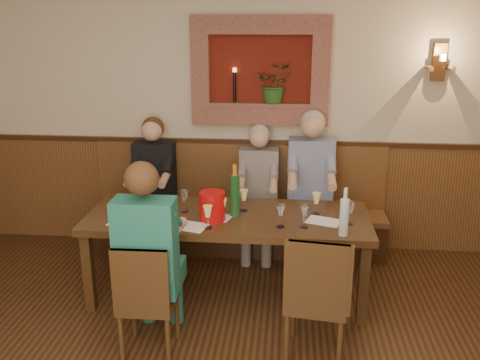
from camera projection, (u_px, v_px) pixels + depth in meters
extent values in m
cube|color=beige|center=(240.00, 115.00, 5.45)|extent=(6.00, 0.04, 2.80)
cube|color=#513517|center=(240.00, 194.00, 5.68)|extent=(6.00, 0.04, 1.10)
cube|color=#381E0F|center=(240.00, 142.00, 5.51)|extent=(6.02, 0.06, 0.05)
cube|color=#61180D|center=(260.00, 71.00, 5.28)|extent=(1.00, 0.02, 0.70)
cube|color=#A45F53|center=(260.00, 25.00, 5.11)|extent=(1.36, 0.12, 0.18)
cube|color=#A45F53|center=(259.00, 116.00, 5.37)|extent=(1.36, 0.12, 0.18)
cube|color=#A45F53|center=(201.00, 71.00, 5.29)|extent=(0.18, 0.12, 0.70)
cube|color=#A45F53|center=(320.00, 72.00, 5.19)|extent=(0.18, 0.12, 0.70)
cube|color=#A45F53|center=(260.00, 105.00, 5.34)|extent=(1.00, 0.14, 0.04)
imported|color=#28571D|center=(275.00, 83.00, 5.26)|extent=(0.35, 0.30, 0.39)
cylinder|color=black|center=(235.00, 87.00, 5.31)|extent=(0.03, 0.03, 0.30)
cylinder|color=#FFBF59|center=(235.00, 70.00, 5.26)|extent=(0.04, 0.04, 0.04)
cube|color=#513517|center=(439.00, 62.00, 5.07)|extent=(0.12, 0.08, 0.35)
cylinder|color=#513517|center=(429.00, 68.00, 5.03)|extent=(0.05, 0.18, 0.05)
cylinder|color=#513517|center=(451.00, 68.00, 5.01)|extent=(0.05, 0.18, 0.05)
cylinder|color=#FFBF59|center=(443.00, 58.00, 4.93)|extent=(0.06, 0.06, 0.06)
cube|color=#331F0F|center=(228.00, 218.00, 4.56)|extent=(2.40, 0.90, 0.06)
cube|color=#331F0F|center=(89.00, 272.00, 4.42)|extent=(0.08, 0.08, 0.69)
cube|color=#331F0F|center=(363.00, 284.00, 4.22)|extent=(0.08, 0.08, 0.69)
cube|color=#331F0F|center=(117.00, 237.00, 5.12)|extent=(0.08, 0.08, 0.69)
cube|color=#331F0F|center=(353.00, 246.00, 4.92)|extent=(0.08, 0.08, 0.69)
cube|color=#381E0F|center=(238.00, 233.00, 5.58)|extent=(3.00, 0.40, 0.40)
cube|color=#513517|center=(238.00, 213.00, 5.51)|extent=(3.00, 0.45, 0.06)
cube|color=#513517|center=(240.00, 175.00, 5.59)|extent=(3.00, 0.06, 0.66)
cube|color=#331F0F|center=(150.00, 327.00, 3.93)|extent=(0.38, 0.38, 0.37)
cube|color=#331F0F|center=(149.00, 302.00, 3.87)|extent=(0.40, 0.40, 0.05)
cube|color=#331F0F|center=(141.00, 282.00, 3.62)|extent=(0.39, 0.04, 0.47)
cube|color=#331F0F|center=(315.00, 329.00, 3.88)|extent=(0.46, 0.46, 0.41)
cube|color=#331F0F|center=(317.00, 301.00, 3.81)|extent=(0.48, 0.48, 0.05)
cube|color=#331F0F|center=(316.00, 278.00, 3.54)|extent=(0.43, 0.10, 0.51)
cube|color=black|center=(154.00, 233.00, 5.51)|extent=(0.41, 0.43, 0.45)
cube|color=black|center=(155.00, 168.00, 5.47)|extent=(0.41, 0.22, 0.54)
sphere|color=#D8A384|center=(152.00, 131.00, 5.32)|extent=(0.21, 0.21, 0.21)
sphere|color=#4C2D19|center=(153.00, 128.00, 5.36)|extent=(0.23, 0.23, 0.23)
cube|color=#4E4948|center=(257.00, 237.00, 5.42)|extent=(0.39, 0.41, 0.45)
cube|color=#4E4948|center=(259.00, 173.00, 5.38)|extent=(0.39, 0.20, 0.51)
sphere|color=#D8A384|center=(259.00, 138.00, 5.24)|extent=(0.19, 0.19, 0.19)
sphere|color=#B2B2B2|center=(259.00, 135.00, 5.28)|extent=(0.21, 0.21, 0.21)
cube|color=navy|center=(309.00, 240.00, 5.35)|extent=(0.45, 0.47, 0.45)
cube|color=navy|center=(311.00, 168.00, 5.32)|extent=(0.45, 0.24, 0.59)
sphere|color=#D8A384|center=(313.00, 126.00, 5.15)|extent=(0.23, 0.23, 0.23)
sphere|color=#B2B2B2|center=(313.00, 123.00, 5.20)|extent=(0.25, 0.25, 0.25)
cube|color=#175052|center=(156.00, 310.00, 4.09)|extent=(0.43, 0.45, 0.45)
cube|color=#175052|center=(145.00, 238.00, 3.72)|extent=(0.43, 0.23, 0.56)
sphere|color=#D8A384|center=(144.00, 179.00, 3.64)|extent=(0.22, 0.22, 0.22)
sphere|color=#4C2D19|center=(141.00, 179.00, 3.58)|extent=(0.24, 0.24, 0.24)
cylinder|color=#BC0C0B|center=(212.00, 206.00, 4.41)|extent=(0.26, 0.26, 0.24)
cylinder|color=#19471E|center=(235.00, 196.00, 4.49)|extent=(0.10, 0.10, 0.36)
cylinder|color=orange|center=(235.00, 170.00, 4.42)|extent=(0.04, 0.04, 0.09)
cylinder|color=#19471E|center=(145.00, 196.00, 4.60)|extent=(0.09, 0.09, 0.29)
cylinder|color=#19471E|center=(144.00, 175.00, 4.54)|extent=(0.04, 0.04, 0.09)
cylinder|color=silver|center=(344.00, 217.00, 4.10)|extent=(0.07, 0.07, 0.29)
cylinder|color=silver|center=(346.00, 194.00, 4.04)|extent=(0.03, 0.03, 0.09)
cube|color=white|center=(128.00, 222.00, 4.40)|extent=(0.31, 0.24, 0.00)
cube|color=white|center=(217.00, 217.00, 4.51)|extent=(0.29, 0.24, 0.00)
cube|color=white|center=(324.00, 221.00, 4.41)|extent=(0.32, 0.28, 0.00)
cube|color=white|center=(189.00, 226.00, 4.31)|extent=(0.34, 0.28, 0.00)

